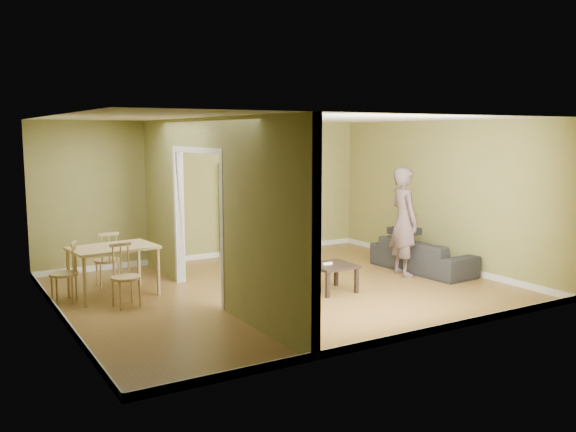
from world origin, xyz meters
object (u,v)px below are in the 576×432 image
object	(u,v)px
person	(404,212)
chair_far	(107,259)
chair_left	(64,272)
bookshelf	(240,210)
sofa	(423,250)
chair_near	(126,276)
coffee_table	(332,268)
dining_table	(113,252)

from	to	relation	value
person	chair_far	bearing A→B (deg)	80.93
chair_far	chair_left	bearing A→B (deg)	39.04
bookshelf	sofa	bearing A→B (deg)	-52.00
bookshelf	chair_left	world-z (taller)	bookshelf
chair_left	chair_near	bearing A→B (deg)	68.48
coffee_table	dining_table	bearing A→B (deg)	154.00
person	bookshelf	world-z (taller)	person
person	chair_near	bearing A→B (deg)	96.04
dining_table	bookshelf	bearing A→B (deg)	30.15
dining_table	chair_left	xyz separation A→B (m)	(-0.69, 0.02, -0.23)
coffee_table	chair_far	bearing A→B (deg)	144.41
sofa	bookshelf	bearing A→B (deg)	34.65
person	chair_far	size ratio (longest dim) A/B	2.44
coffee_table	chair_far	size ratio (longest dim) A/B	0.72
sofa	bookshelf	distance (m)	3.55
person	bookshelf	distance (m)	3.27
bookshelf	chair_left	bearing A→B (deg)	-155.15
bookshelf	coffee_table	xyz separation A→B (m)	(0.02, -3.10, -0.55)
dining_table	chair_far	distance (m)	0.66
sofa	chair_near	world-z (taller)	chair_near
chair_far	person	bearing A→B (deg)	159.63
bookshelf	chair_far	xyz separation A→B (m)	(-2.82, -1.06, -0.47)
dining_table	chair_left	distance (m)	0.73
coffee_table	dining_table	distance (m)	3.26
coffee_table	chair_left	world-z (taller)	chair_left
dining_table	chair_near	xyz separation A→B (m)	(-0.00, -0.64, -0.23)
person	coffee_table	xyz separation A→B (m)	(-1.66, -0.29, -0.72)
coffee_table	chair_near	bearing A→B (deg)	165.03
sofa	chair_left	size ratio (longest dim) A/B	2.20
chair_near	dining_table	bearing A→B (deg)	83.46
dining_table	chair_far	size ratio (longest dim) A/B	1.35
person	chair_left	world-z (taller)	person
sofa	chair_far	size ratio (longest dim) A/B	2.18
sofa	chair_near	xyz separation A→B (m)	(-5.05, 0.45, 0.07)
dining_table	chair_near	world-z (taller)	chair_near
sofa	dining_table	bearing A→B (deg)	74.50
chair_left	dining_table	bearing A→B (deg)	110.51
coffee_table	chair_left	distance (m)	3.88
sofa	person	size ratio (longest dim) A/B	0.89
person	coffee_table	size ratio (longest dim) A/B	3.41
chair_far	sofa	bearing A→B (deg)	161.94
chair_left	chair_far	world-z (taller)	chair_far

